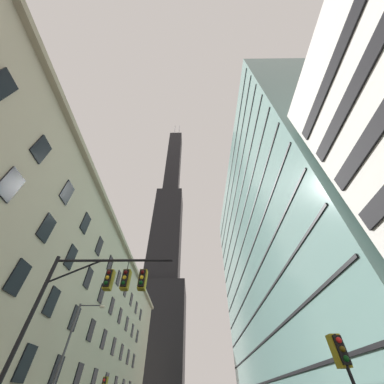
# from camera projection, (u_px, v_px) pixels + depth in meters

# --- Properties ---
(station_building) EXTENTS (18.53, 67.29, 22.60)m
(station_building) POSITION_uv_depth(u_px,v_px,m) (48.00, 314.00, 31.29)
(station_building) COLOR #BCAF93
(station_building) RESTS_ON ground
(dark_skyscraper) EXTENTS (23.16, 23.16, 199.82)m
(dark_skyscraper) POSITION_uv_depth(u_px,v_px,m) (165.00, 254.00, 115.76)
(dark_skyscraper) COLOR black
(dark_skyscraper) RESTS_ON ground
(glass_office_midrise) EXTENTS (19.81, 54.61, 48.07)m
(glass_office_midrise) POSITION_uv_depth(u_px,v_px,m) (291.00, 248.00, 42.77)
(glass_office_midrise) COLOR gray
(glass_office_midrise) RESTS_ON ground
(traffic_signal_mast) EXTENTS (6.83, 0.63, 7.78)m
(traffic_signal_mast) POSITION_uv_depth(u_px,v_px,m) (97.00, 294.00, 11.05)
(traffic_signal_mast) COLOR black
(traffic_signal_mast) RESTS_ON sidewalk_left
(traffic_light_near_right) EXTENTS (0.40, 0.63, 3.64)m
(traffic_light_near_right) POSITION_uv_depth(u_px,v_px,m) (342.00, 357.00, 7.99)
(traffic_light_near_right) COLOR black
(traffic_light_near_right) RESTS_ON sidewalk_right
(street_lamppost) EXTENTS (2.44, 0.32, 8.28)m
(street_lamppost) POSITION_uv_depth(u_px,v_px,m) (70.00, 349.00, 17.37)
(street_lamppost) COLOR #47474C
(street_lamppost) RESTS_ON sidewalk_left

